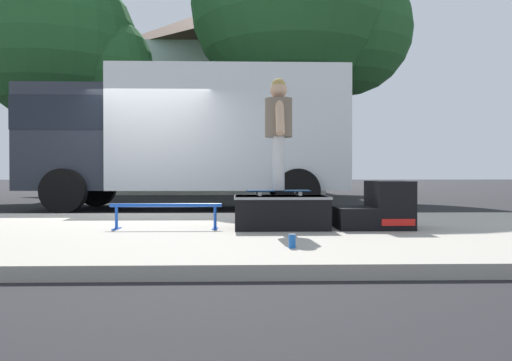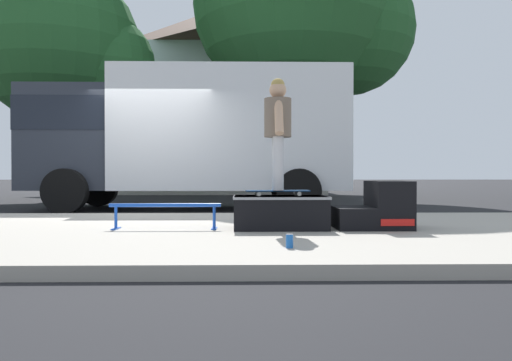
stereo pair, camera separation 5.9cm
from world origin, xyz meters
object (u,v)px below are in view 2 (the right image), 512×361
Objects in this scene: skate_box at (280,211)px; box_truck at (188,133)px; grind_rail at (165,210)px; skater_kid at (278,124)px; street_tree_main at (69,52)px; kicker_ramp at (377,209)px; street_tree_neighbour at (305,10)px; skateboard at (278,191)px; soda_can at (290,241)px.

box_truck reaches higher than skate_box.
skate_box is 1.40m from grind_rail.
street_tree_main is at bearing 122.38° from skater_kid.
kicker_ramp is 1.60m from skater_kid.
box_truck is at bearing 108.24° from skate_box.
street_tree_main is at bearing 136.97° from box_truck.
box_truck is 7.04m from street_tree_neighbour.
street_tree_main is (-5.56, 8.77, 2.99)m from skater_kid.
street_tree_main is at bearing 127.58° from kicker_ramp.
skate_box is 11.19m from street_tree_main.
box_truck is 1.01× the size of street_tree_main.
street_tree_neighbour reaches higher than skater_kid.
street_tree_neighbour is (1.49, 9.77, 4.57)m from skater_kid.
skateboard is 0.12× the size of box_truck.
skate_box is at bearing -58.51° from skateboard.
box_truck is at bearing -124.58° from street_tree_neighbour.
box_truck reaches higher than kicker_ramp.
street_tree_neighbour is at bearing 73.78° from grind_rail.
kicker_ramp is (1.20, -0.00, 0.03)m from skate_box.
street_tree_neighbour reaches higher than skateboard.
box_truck is at bearing 103.79° from soda_can.
grind_rail is at bearing -86.54° from box_truck.
skateboard reaches higher than soda_can.
skateboard is 5.54m from box_truck.
street_tree_neighbour is (2.86, 9.85, 5.62)m from grind_rail.
skater_kid is 10.89m from street_tree_neighbour.
street_tree_main reaches higher than box_truck.
soda_can is (-0.00, -1.70, -1.21)m from skater_kid.
street_tree_main reaches higher than kicker_ramp.
soda_can is at bearing -90.11° from skateboard.
grind_rail is 1.73m from skater_kid.
street_tree_main reaches higher than skate_box.
skater_kid is 0.20× the size of street_tree_main.
kicker_ramp is 0.13× the size of box_truck.
skateboard is at bearing 121.49° from skate_box.
kicker_ramp is at bearing -0.02° from skate_box.
kicker_ramp is 0.66× the size of grind_rail.
street_tree_neighbour reaches higher than street_tree_main.
skater_kid is at bearing 177.98° from kicker_ramp.
skate_box is at bearing 179.98° from kicker_ramp.
grind_rail is 0.20× the size of street_tree_main.
kicker_ramp is 2.59m from grind_rail.
soda_can is (-0.03, -1.66, -0.15)m from skate_box.
box_truck is at bearing 108.12° from skateboard.
box_truck is (-0.32, 5.24, 1.35)m from grind_rail.
skate_box is 1.42× the size of skateboard.
kicker_ramp is 0.13× the size of street_tree_main.
kicker_ramp reaches higher than skate_box.
street_tree_main is (-4.19, 8.85, 4.04)m from grind_rail.
kicker_ramp is 11.83m from street_tree_main.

